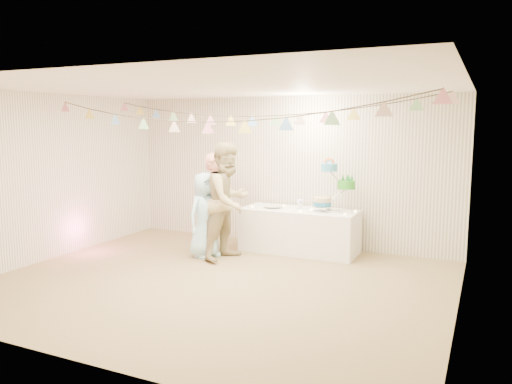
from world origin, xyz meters
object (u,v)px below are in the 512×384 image
at_px(person_child, 205,215).
at_px(person_adult_b, 228,201).
at_px(person_adult_a, 216,203).
at_px(table, 299,231).
at_px(cake_stand, 333,185).

bearing_deg(person_child, person_adult_b, -62.89).
bearing_deg(person_adult_a, table, -38.71).
relative_size(person_adult_a, person_adult_b, 0.89).
xyz_separation_m(cake_stand, person_child, (-1.81, -0.98, -0.47)).
height_order(cake_stand, person_child, cake_stand).
relative_size(person_adult_b, person_child, 1.35).
relative_size(cake_stand, person_adult_a, 0.49).
height_order(table, cake_stand, cake_stand).
xyz_separation_m(person_adult_a, person_adult_b, (0.39, -0.29, 0.10)).
xyz_separation_m(table, cake_stand, (0.55, 0.05, 0.79)).
distance_m(person_adult_a, person_child, 0.38).
height_order(cake_stand, person_adult_a, person_adult_a).
xyz_separation_m(person_adult_b, person_child, (-0.38, -0.07, -0.24)).
bearing_deg(cake_stand, person_adult_a, -160.86).
bearing_deg(person_adult_b, person_child, 110.24).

